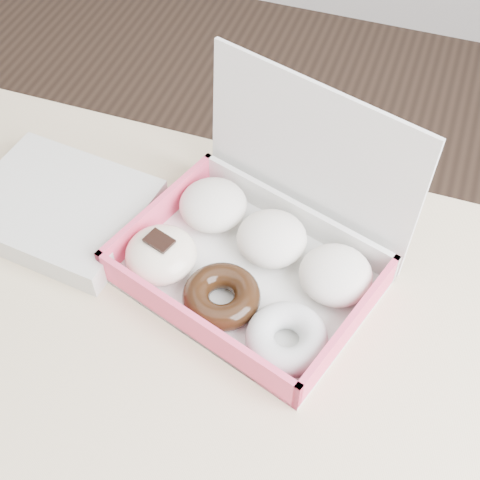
% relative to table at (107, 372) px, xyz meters
% --- Properties ---
extents(table, '(1.20, 0.80, 0.75)m').
position_rel_table_xyz_m(table, '(0.00, 0.00, 0.00)').
color(table, '#CCB386').
rests_on(table, ground).
extents(donut_box, '(0.39, 0.35, 0.24)m').
position_rel_table_xyz_m(donut_box, '(0.15, 0.18, 0.12)').
color(donut_box, white).
rests_on(donut_box, table).
extents(newspapers, '(0.26, 0.22, 0.04)m').
position_rel_table_xyz_m(newspapers, '(-0.14, 0.17, 0.10)').
color(newspapers, silver).
rests_on(newspapers, table).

